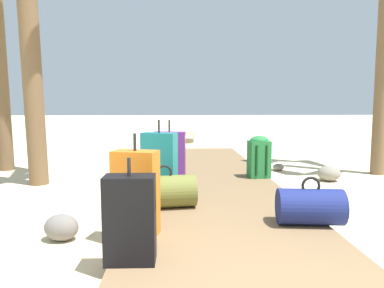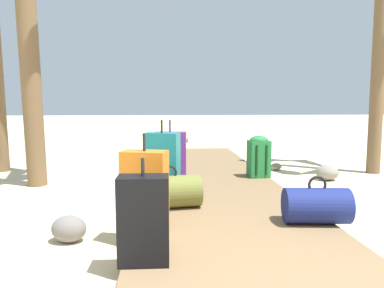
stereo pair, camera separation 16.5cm
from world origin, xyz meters
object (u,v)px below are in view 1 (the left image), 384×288
lounge_chair (186,130)px  suitcase_orange (136,193)px  suitcase_teal (159,163)px  duffel_bag_navy (310,207)px  suitcase_purple (169,156)px  duffel_bag_olive (164,191)px  suitcase_black (130,219)px  backpack_green (259,156)px

lounge_chair → suitcase_orange: bearing=-94.5°
suitcase_teal → duffel_bag_navy: suitcase_teal is taller
suitcase_purple → duffel_bag_navy: 2.25m
suitcase_purple → duffel_bag_olive: 1.29m
suitcase_teal → suitcase_purple: bearing=81.5°
duffel_bag_olive → lounge_chair: bearing=86.7°
suitcase_purple → suitcase_black: (-0.22, -2.54, -0.04)m
suitcase_purple → backpack_green: suitcase_purple is taller
duffel_bag_navy → backpack_green: 2.02m
suitcase_black → duffel_bag_navy: suitcase_black is taller
suitcase_orange → duffel_bag_navy: 1.52m
suitcase_orange → lounge_chair: (0.62, 7.90, -0.09)m
suitcase_purple → duffel_bag_navy: bearing=-55.8°
suitcase_black → duffel_bag_olive: bearing=81.7°
lounge_chair → duffel_bag_olive: bearing=-93.3°
suitcase_teal → lounge_chair: bearing=85.7°
suitcase_orange → backpack_green: size_ratio=1.37×
suitcase_black → backpack_green: 3.09m
lounge_chair → suitcase_purple: bearing=-93.8°
backpack_green → lounge_chair: size_ratio=0.38×
backpack_green → suitcase_orange: bearing=-124.5°
suitcase_orange → backpack_green: suitcase_orange is taller
suitcase_orange → duffel_bag_olive: (0.20, 0.76, -0.18)m
suitcase_black → lounge_chair: suitcase_black is taller
suitcase_teal → backpack_green: size_ratio=1.45×
suitcase_teal → suitcase_purple: size_ratio=1.04×
suitcase_orange → suitcase_teal: bearing=84.4°
suitcase_teal → backpack_green: suitcase_teal is taller
suitcase_teal → suitcase_orange: size_ratio=1.06×
duffel_bag_olive → duffel_bag_navy: 1.42m
suitcase_purple → suitcase_orange: 2.04m
lounge_chair → suitcase_teal: bearing=-94.3°
suitcase_teal → duffel_bag_navy: size_ratio=1.47×
duffel_bag_olive → backpack_green: backpack_green is taller
suitcase_teal → suitcase_orange: bearing=-95.6°
suitcase_purple → suitcase_orange: suitcase_purple is taller
suitcase_black → duffel_bag_olive: size_ratio=1.05×
suitcase_purple → lounge_chair: bearing=86.2°
duffel_bag_olive → backpack_green: 1.95m
backpack_green → lounge_chair: lounge_chair is taller
duffel_bag_navy → backpack_green: size_ratio=0.98×
suitcase_black → lounge_chair: (0.60, 8.41, -0.05)m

